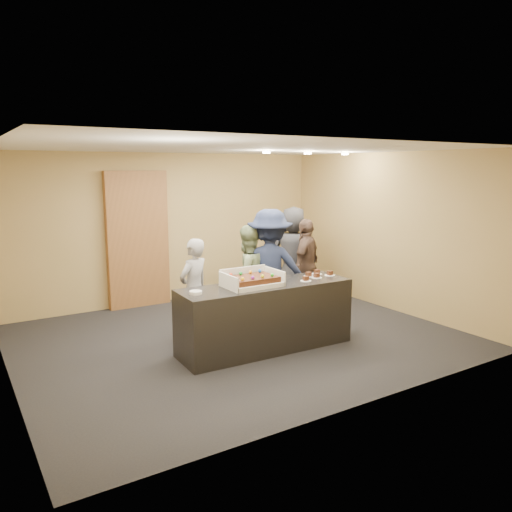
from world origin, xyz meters
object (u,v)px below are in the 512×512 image
Objects in this scene: plate_stack at (196,293)px; serving_counter at (266,317)px; storage_cabinet at (138,240)px; cake_box at (251,282)px; sheet_cake at (252,279)px; person_sage_man at (247,277)px; person_brown_extra at (306,264)px; person_navy_man at (270,269)px; person_dark_suit at (293,255)px; person_server_grey at (194,289)px.

serving_counter is at bearing -0.84° from plate_stack.
storage_cabinet is 3.28× the size of cake_box.
sheet_cake is (0.51, -3.00, -0.20)m from storage_cabinet.
cake_box is 0.06m from sheet_cake.
person_sage_man reaches higher than person_brown_extra.
cake_box is 0.46× the size of person_brown_extra.
cake_box is 1.06m from person_navy_man.
person_dark_suit is (1.72, 1.72, 0.43)m from serving_counter.
storage_cabinet is at bearing -27.26° from person_navy_man.
person_navy_man is 1.04× the size of person_dark_suit.
person_server_grey is 0.91× the size of person_sage_man.
person_brown_extra is at bearing -121.88° from person_navy_man.
storage_cabinet is at bearing 105.48° from serving_counter.
person_dark_suit is at bearing -27.80° from storage_cabinet.
person_brown_extra reaches higher than cake_box.
person_server_grey is at bearing 126.68° from serving_counter.
storage_cabinet is 3.01m from plate_stack.
plate_stack is 3.22m from person_dark_suit.
person_navy_man is 1.22m from person_brown_extra.
cake_box reaches higher than serving_counter.
sheet_cake is (-0.21, -0.00, 0.55)m from serving_counter.
person_dark_suit is (0.06, 0.46, 0.09)m from person_brown_extra.
person_server_grey is at bearing 25.25° from person_navy_man.
storage_cabinet is 2.61m from person_navy_man.
plate_stack is at bearing 34.57° from person_sage_man.
person_sage_man is at bearing 61.99° from cake_box.
person_brown_extra reaches higher than sheet_cake.
person_sage_man is at bearing 156.74° from person_server_grey.
person_navy_man is (1.28, -2.25, -0.28)m from storage_cabinet.
cake_box is 0.46× the size of person_sage_man.
storage_cabinet reaches higher than sheet_cake.
storage_cabinet is 3.05m from sheet_cake.
serving_counter is at bearing 86.12° from person_navy_man.
serving_counter is 0.54m from cake_box.
person_dark_suit reaches higher than cake_box.
person_brown_extra is (1.66, 1.26, 0.34)m from serving_counter.
cake_box is at bearing -80.31° from storage_cabinet.
person_dark_suit is at bearing -128.83° from person_brown_extra.
person_server_grey is at bearing -87.52° from storage_cabinet.
person_sage_man is (0.26, 0.91, 0.35)m from serving_counter.
person_brown_extra reaches higher than plate_stack.
sheet_cake is at bearing -178.03° from serving_counter.
serving_counter is 0.59m from sheet_cake.
serving_counter is 1.36× the size of person_dark_suit.
sheet_cake is 2.58m from person_dark_suit.
plate_stack is at bearing -95.76° from storage_cabinet.
person_navy_man is at bearing 77.59° from person_dark_suit.
person_navy_man reaches higher than plate_stack.
person_brown_extra is at bearing 24.87° from plate_stack.
plate_stack is 2.96m from person_brown_extra.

